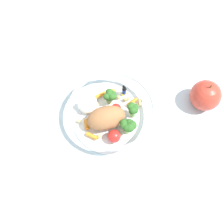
{
  "coord_description": "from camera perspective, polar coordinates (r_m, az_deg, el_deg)",
  "views": [
    {
      "loc": [
        0.05,
        -0.31,
        0.7
      ],
      "look_at": [
        0.01,
        0.01,
        0.03
      ],
      "focal_mm": 47.06,
      "sensor_mm": 36.0,
      "label": 1
    }
  ],
  "objects": [
    {
      "name": "ground_plane",
      "position": [
        0.76,
        -0.99,
        -1.56
      ],
      "size": [
        2.4,
        2.4,
        0.0
      ],
      "primitive_type": "plane",
      "color": "silver"
    },
    {
      "name": "food_container",
      "position": [
        0.74,
        -0.45,
        -0.19
      ],
      "size": [
        0.22,
        0.22,
        0.07
      ],
      "color": "white",
      "rests_on": "ground_plane"
    },
    {
      "name": "loose_apple",
      "position": [
        0.79,
        17.7,
        3.1
      ],
      "size": [
        0.08,
        0.08,
        0.09
      ],
      "color": "#BC3828",
      "rests_on": "ground_plane"
    }
  ]
}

